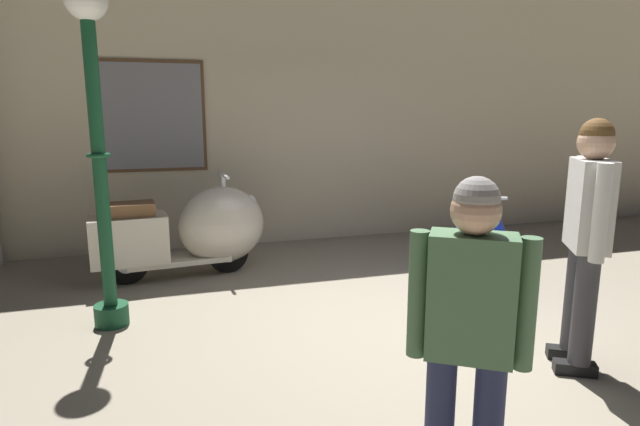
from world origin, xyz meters
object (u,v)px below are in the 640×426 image
at_px(visitor_1, 587,228).
at_px(visitor_0, 469,329).
at_px(scooter_0, 195,230).
at_px(lamppost, 96,124).
at_px(scooter_1, 477,244).

bearing_deg(visitor_1, visitor_0, 61.61).
distance_m(scooter_0, visitor_1, 3.84).
bearing_deg(visitor_0, scooter_0, 46.17).
distance_m(scooter_0, lamppost, 1.84).
height_order(lamppost, visitor_0, lamppost).
relative_size(scooter_0, scooter_1, 1.14).
height_order(scooter_0, lamppost, lamppost).
relative_size(scooter_1, lamppost, 0.59).
bearing_deg(lamppost, visitor_0, -58.13).
xyz_separation_m(scooter_1, visitor_1, (-0.31, -1.72, 0.56)).
distance_m(visitor_0, visitor_1, 1.82).
bearing_deg(scooter_0, visitor_0, -82.37).
bearing_deg(visitor_1, scooter_0, -21.03).
xyz_separation_m(lamppost, visitor_1, (3.22, -1.74, -0.68)).
bearing_deg(lamppost, visitor_1, -28.39).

